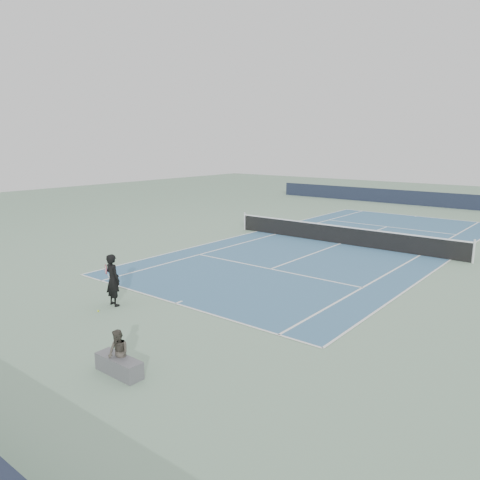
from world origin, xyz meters
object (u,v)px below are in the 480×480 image
Objects in this scene: tennis_net at (341,234)px; tennis_player at (113,280)px; spectator_bench at (119,359)px; tennis_ball at (98,311)px.

tennis_player is (-1.48, -13.22, 0.36)m from tennis_net.
tennis_net is 16.21m from spectator_bench.
tennis_player is 1.10m from tennis_ball.
tennis_net is 13.31m from tennis_player.
tennis_player is 4.86m from spectator_bench.
tennis_ball is (-1.35, -13.93, -0.47)m from tennis_net.
tennis_net is 7.48× the size of tennis_player.
spectator_bench is (2.47, -16.02, -0.13)m from tennis_net.
tennis_player reaches higher than spectator_bench.
tennis_player is at bearing 100.12° from tennis_ball.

